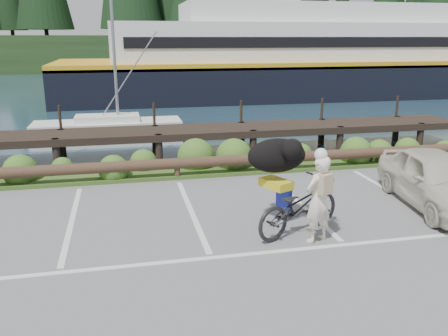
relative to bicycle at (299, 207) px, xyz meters
The scene contains 8 objects.
ground 2.04m from the bicycle, 169.77° to the right, with size 72.00×72.00×0.00m, color #5F5F61.
harbor_backdrop 78.19m from the bicycle, 91.13° to the left, with size 170.00×160.00×30.00m.
vegetation_strip 5.34m from the bicycle, 111.28° to the left, with size 34.00×1.60×0.10m, color #3D5B21.
log_rail 4.70m from the bicycle, 114.40° to the left, with size 32.00×0.30×0.60m, color #443021, non-canonical shape.
bicycle is the anchor object (origin of this frame).
cyclist 0.58m from the bicycle, 65.40° to the right, with size 0.62×0.41×1.71m, color white.
dog 1.14m from the bicycle, 114.60° to the left, with size 1.23×0.60×0.71m, color black.
parked_car 3.77m from the bicycle, 12.46° to the left, with size 1.54×3.84×1.31m, color beige.
Camera 1 is at (-1.43, -8.02, 3.83)m, focal length 38.00 mm.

